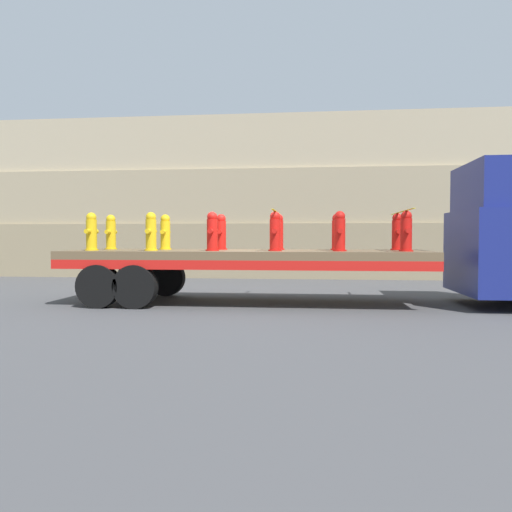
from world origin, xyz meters
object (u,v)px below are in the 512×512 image
(fire_hydrant_red_near_5, at_px, (406,232))
(fire_hydrant_red_near_4, at_px, (340,232))
(fire_hydrant_red_far_2, at_px, (221,232))
(fire_hydrant_yellow_near_0, at_px, (91,232))
(fire_hydrant_red_far_3, at_px, (278,232))
(fire_hydrant_red_near_2, at_px, (212,232))
(fire_hydrant_red_far_5, at_px, (397,232))
(flatbed_trailer, at_px, (223,260))
(fire_hydrant_red_far_4, at_px, (337,232))
(fire_hydrant_red_near_3, at_px, (275,232))
(fire_hydrant_yellow_far_1, at_px, (165,232))
(fire_hydrant_yellow_near_1, at_px, (151,232))
(fire_hydrant_yellow_far_0, at_px, (111,233))

(fire_hydrant_red_near_5, bearing_deg, fire_hydrant_red_near_4, 180.00)
(fire_hydrant_red_far_2, xyz_separation_m, fire_hydrant_red_near_4, (2.80, -1.12, 0.00))
(fire_hydrant_yellow_near_0, distance_m, fire_hydrant_red_far_3, 4.34)
(fire_hydrant_red_near_2, bearing_deg, fire_hydrant_red_far_5, 14.92)
(flatbed_trailer, height_order, fire_hydrant_red_near_5, fire_hydrant_red_near_5)
(fire_hydrant_red_far_4, bearing_deg, fire_hydrant_red_near_5, -38.63)
(fire_hydrant_yellow_near_0, relative_size, fire_hydrant_red_far_2, 1.00)
(fire_hydrant_red_near_2, height_order, fire_hydrant_red_near_4, same)
(fire_hydrant_red_far_2, height_order, fire_hydrant_red_near_3, same)
(fire_hydrant_yellow_far_1, distance_m, fire_hydrant_red_near_3, 3.01)
(fire_hydrant_red_near_4, relative_size, fire_hydrant_red_far_4, 1.00)
(fire_hydrant_yellow_near_0, relative_size, fire_hydrant_red_far_5, 1.00)
(flatbed_trailer, relative_size, fire_hydrant_red_near_5, 9.45)
(fire_hydrant_red_far_4, bearing_deg, flatbed_trailer, -168.10)
(fire_hydrant_red_near_5, bearing_deg, fire_hydrant_red_far_3, 158.22)
(flatbed_trailer, xyz_separation_m, fire_hydrant_yellow_near_1, (-1.54, -0.56, 0.66))
(fire_hydrant_red_near_2, xyz_separation_m, fire_hydrant_red_near_5, (4.19, 0.00, 0.00))
(flatbed_trailer, distance_m, fire_hydrant_yellow_far_1, 1.77)
(fire_hydrant_yellow_near_1, xyz_separation_m, fire_hydrant_red_far_2, (1.40, 1.12, 0.00))
(fire_hydrant_yellow_near_1, xyz_separation_m, fire_hydrant_red_near_2, (1.40, 0.00, 0.00))
(fire_hydrant_yellow_near_1, relative_size, fire_hydrant_red_near_4, 1.00)
(flatbed_trailer, xyz_separation_m, fire_hydrant_yellow_far_0, (-2.94, 0.56, 0.66))
(flatbed_trailer, bearing_deg, fire_hydrant_yellow_near_0, -169.25)
(fire_hydrant_yellow_near_0, xyz_separation_m, fire_hydrant_red_near_2, (2.80, 0.00, 0.00))
(fire_hydrant_red_far_4, xyz_separation_m, fire_hydrant_red_near_5, (1.40, -1.12, 0.00))
(flatbed_trailer, xyz_separation_m, fire_hydrant_yellow_near_0, (-2.94, -0.56, 0.66))
(fire_hydrant_yellow_far_0, distance_m, fire_hydrant_yellow_far_1, 1.40)
(fire_hydrant_yellow_near_1, height_order, fire_hydrant_red_far_2, same)
(flatbed_trailer, height_order, fire_hydrant_red_far_4, fire_hydrant_red_far_4)
(fire_hydrant_yellow_near_0, height_order, fire_hydrant_red_near_2, same)
(fire_hydrant_red_far_2, xyz_separation_m, fire_hydrant_red_near_5, (4.19, -1.12, 0.00))
(fire_hydrant_red_far_2, height_order, fire_hydrant_red_far_3, same)
(fire_hydrant_red_far_2, bearing_deg, fire_hydrant_yellow_near_0, -158.22)
(fire_hydrant_red_far_3, bearing_deg, fire_hydrant_yellow_far_1, 180.00)
(fire_hydrant_red_near_4, bearing_deg, fire_hydrant_red_near_5, 0.00)
(fire_hydrant_red_near_2, height_order, fire_hydrant_red_far_5, same)
(fire_hydrant_red_far_2, bearing_deg, fire_hydrant_yellow_far_0, 180.00)
(fire_hydrant_red_near_2, bearing_deg, fire_hydrant_yellow_far_0, 158.22)
(fire_hydrant_yellow_near_0, height_order, fire_hydrant_red_far_4, same)
(fire_hydrant_red_far_3, height_order, fire_hydrant_red_near_4, same)
(fire_hydrant_red_near_2, height_order, fire_hydrant_red_far_4, same)
(fire_hydrant_red_far_2, relative_size, fire_hydrant_red_far_4, 1.00)
(fire_hydrant_red_near_3, height_order, fire_hydrant_red_near_4, same)
(flatbed_trailer, distance_m, fire_hydrant_red_far_4, 2.79)
(fire_hydrant_yellow_far_1, bearing_deg, fire_hydrant_red_near_5, -11.30)
(fire_hydrant_yellow_far_1, bearing_deg, fire_hydrant_red_near_4, -14.92)
(fire_hydrant_yellow_near_1, distance_m, fire_hydrant_red_near_2, 1.40)
(flatbed_trailer, xyz_separation_m, fire_hydrant_red_far_2, (-0.15, 0.56, 0.66))
(fire_hydrant_yellow_near_0, xyz_separation_m, fire_hydrant_red_far_3, (4.19, 1.12, 0.00))
(fire_hydrant_yellow_far_0, xyz_separation_m, fire_hydrant_red_far_3, (4.19, 0.00, 0.00))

